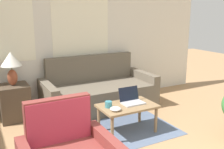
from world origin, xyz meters
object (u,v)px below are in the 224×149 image
(cup_navy, at_px, (109,104))
(snack_bowl, at_px, (115,109))
(couch, at_px, (98,93))
(laptop, at_px, (131,100))
(coffee_table, at_px, (127,109))
(table_lamp, at_px, (11,63))

(cup_navy, relative_size, snack_bowl, 0.66)
(couch, xyz_separation_m, laptop, (0.04, -1.07, 0.19))
(couch, bearing_deg, coffee_table, -93.05)
(cup_navy, bearing_deg, laptop, 1.20)
(couch, relative_size, coffee_table, 2.44)
(table_lamp, xyz_separation_m, cup_navy, (1.08, -1.22, -0.48))
(couch, bearing_deg, table_lamp, 174.47)
(couch, height_order, laptop, couch)
(couch, height_order, table_lamp, table_lamp)
(laptop, height_order, snack_bowl, laptop)
(couch, xyz_separation_m, cup_navy, (-0.34, -1.08, 0.19))
(couch, distance_m, snack_bowl, 1.28)
(laptop, distance_m, cup_navy, 0.38)
(couch, distance_m, laptop, 1.09)
(couch, distance_m, coffee_table, 1.13)
(table_lamp, relative_size, snack_bowl, 3.58)
(cup_navy, distance_m, snack_bowl, 0.16)
(table_lamp, xyz_separation_m, coffee_table, (1.36, -1.26, -0.58))
(couch, bearing_deg, snack_bowl, -104.41)
(couch, xyz_separation_m, coffee_table, (-0.06, -1.12, 0.09))
(table_lamp, height_order, snack_bowl, table_lamp)
(cup_navy, bearing_deg, couch, 72.41)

